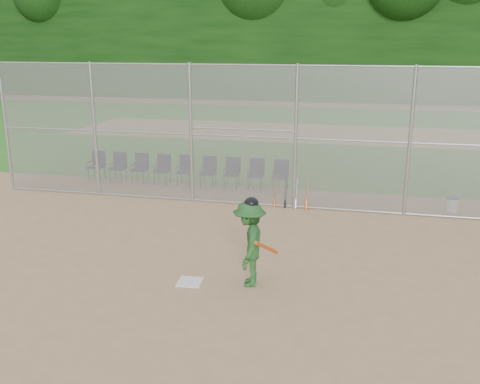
% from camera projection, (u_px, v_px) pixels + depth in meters
% --- Properties ---
extents(ground, '(100.00, 100.00, 0.00)m').
position_uv_depth(ground, '(213.00, 278.00, 10.69)').
color(ground, tan).
rests_on(ground, ground).
extents(grass_strip, '(100.00, 100.00, 0.00)m').
position_uv_depth(grass_strip, '(306.00, 133.00, 27.58)').
color(grass_strip, '#296F21').
rests_on(grass_strip, ground).
extents(dirt_patch_far, '(24.00, 24.00, 0.00)m').
position_uv_depth(dirt_patch_far, '(306.00, 133.00, 27.58)').
color(dirt_patch_far, tan).
rests_on(dirt_patch_far, ground).
extents(backstop_fence, '(16.09, 0.09, 4.00)m').
position_uv_depth(backstop_fence, '(260.00, 135.00, 14.82)').
color(backstop_fence, gray).
rests_on(backstop_fence, ground).
extents(treeline, '(81.00, 60.00, 11.00)m').
position_uv_depth(treeline, '(313.00, 23.00, 27.97)').
color(treeline, black).
rests_on(treeline, ground).
extents(home_plate, '(0.51, 0.51, 0.02)m').
position_uv_depth(home_plate, '(190.00, 282.00, 10.49)').
color(home_plate, silver).
rests_on(home_plate, ground).
extents(batter_at_plate, '(0.94, 1.34, 1.77)m').
position_uv_depth(batter_at_plate, '(250.00, 243.00, 10.19)').
color(batter_at_plate, '#1F4D20').
rests_on(batter_at_plate, ground).
extents(water_cooler, '(0.34, 0.34, 0.43)m').
position_uv_depth(water_cooler, '(453.00, 204.00, 14.80)').
color(water_cooler, white).
rests_on(water_cooler, ground).
extents(spare_bats, '(0.96, 0.37, 0.83)m').
position_uv_depth(spare_bats, '(291.00, 193.00, 15.15)').
color(spare_bats, '#D84C14').
rests_on(spare_bats, ground).
extents(chair_0, '(0.54, 0.52, 0.96)m').
position_uv_depth(chair_0, '(96.00, 166.00, 18.14)').
color(chair_0, '#0E1633').
rests_on(chair_0, ground).
extents(chair_1, '(0.54, 0.52, 0.96)m').
position_uv_depth(chair_1, '(118.00, 167.00, 17.97)').
color(chair_1, '#0E1633').
rests_on(chair_1, ground).
extents(chair_2, '(0.54, 0.52, 0.96)m').
position_uv_depth(chair_2, '(140.00, 168.00, 17.80)').
color(chair_2, '#0E1633').
rests_on(chair_2, ground).
extents(chair_3, '(0.54, 0.52, 0.96)m').
position_uv_depth(chair_3, '(162.00, 170.00, 17.63)').
color(chair_3, '#0E1633').
rests_on(chair_3, ground).
extents(chair_4, '(0.54, 0.52, 0.96)m').
position_uv_depth(chair_4, '(185.00, 171.00, 17.47)').
color(chair_4, '#0E1633').
rests_on(chair_4, ground).
extents(chair_5, '(0.54, 0.52, 0.96)m').
position_uv_depth(chair_5, '(208.00, 172.00, 17.30)').
color(chair_5, '#0E1633').
rests_on(chair_5, ground).
extents(chair_6, '(0.54, 0.52, 0.96)m').
position_uv_depth(chair_6, '(232.00, 173.00, 17.13)').
color(chair_6, '#0E1633').
rests_on(chair_6, ground).
extents(chair_7, '(0.54, 0.52, 0.96)m').
position_uv_depth(chair_7, '(256.00, 175.00, 16.97)').
color(chair_7, '#0E1633').
rests_on(chair_7, ground).
extents(chair_8, '(0.54, 0.52, 0.96)m').
position_uv_depth(chair_8, '(280.00, 176.00, 16.80)').
color(chair_8, '#0E1633').
rests_on(chair_8, ground).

